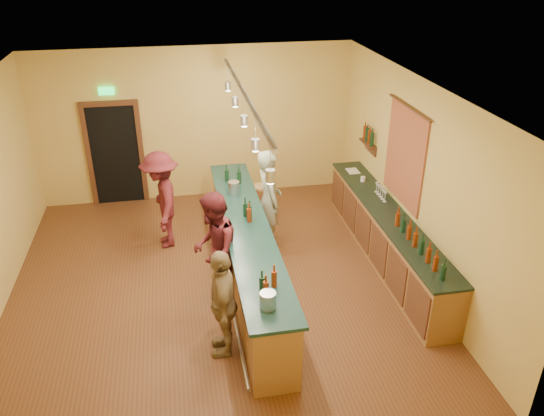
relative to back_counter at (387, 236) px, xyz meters
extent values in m
plane|color=#5E2F1A|center=(-2.97, -0.18, -0.49)|extent=(7.00, 7.00, 0.00)
cube|color=silver|center=(-2.97, -0.18, 2.71)|extent=(6.50, 7.00, 0.02)
cube|color=gold|center=(-2.97, 3.32, 1.11)|extent=(6.50, 0.02, 3.20)
cube|color=gold|center=(-2.97, -3.68, 1.11)|extent=(6.50, 0.02, 3.20)
cube|color=gold|center=(0.28, -0.18, 1.11)|extent=(0.02, 7.00, 3.20)
cube|color=black|center=(-4.67, 3.30, 0.56)|extent=(0.95, 0.06, 2.10)
cube|color=#4B2516|center=(-5.19, 3.28, 0.56)|extent=(0.10, 0.08, 2.10)
cube|color=#4B2516|center=(-4.14, 3.28, 0.56)|extent=(0.10, 0.08, 2.10)
cube|color=#4B2516|center=(-4.67, 3.28, 1.66)|extent=(1.15, 0.08, 0.10)
cube|color=#19E54C|center=(-4.67, 3.27, 1.91)|extent=(0.30, 0.04, 0.15)
cube|color=maroon|center=(0.26, 0.22, 1.36)|extent=(0.03, 1.40, 1.60)
cube|color=#4B2516|center=(0.19, 1.72, 1.06)|extent=(0.16, 0.55, 0.03)
cube|color=#4B2516|center=(0.26, 1.72, 0.96)|extent=(0.03, 0.55, 0.18)
cube|color=olive|center=(0.00, 0.02, -0.04)|extent=(0.55, 4.50, 0.90)
cube|color=black|center=(0.00, 0.02, 0.43)|extent=(0.60, 4.55, 0.04)
cylinder|color=silver|center=(0.00, 1.32, 0.50)|extent=(0.09, 0.09, 0.09)
cube|color=silver|center=(-0.03, 1.82, 0.46)|extent=(0.22, 0.30, 0.01)
cube|color=olive|center=(-2.44, -0.18, 0.01)|extent=(0.60, 5.00, 1.00)
cube|color=#15312C|center=(-2.44, -0.18, 0.54)|extent=(0.70, 5.10, 0.05)
cylinder|color=silver|center=(-2.80, -0.18, -0.34)|extent=(0.05, 5.00, 0.05)
cylinder|color=silver|center=(-2.49, -2.28, 0.67)|extent=(0.20, 0.20, 0.22)
cylinder|color=silver|center=(-2.49, 1.02, 0.67)|extent=(0.20, 0.20, 0.22)
cube|color=silver|center=(-2.44, -0.18, 2.65)|extent=(0.06, 4.60, 0.05)
cylinder|color=silver|center=(-2.44, -2.18, 2.46)|extent=(0.01, 0.01, 0.35)
cylinder|color=#A5A5AD|center=(-2.44, -2.18, 2.26)|extent=(0.11, 0.11, 0.14)
cylinder|color=#FFEABF|center=(-2.44, -2.18, 2.18)|extent=(0.08, 0.08, 0.02)
cylinder|color=silver|center=(-2.44, -1.18, 2.46)|extent=(0.01, 0.01, 0.35)
cylinder|color=#A5A5AD|center=(-2.44, -1.18, 2.26)|extent=(0.11, 0.11, 0.14)
cylinder|color=#FFEABF|center=(-2.44, -1.18, 2.18)|extent=(0.08, 0.08, 0.02)
cylinder|color=silver|center=(-2.44, -0.18, 2.46)|extent=(0.01, 0.01, 0.35)
cylinder|color=#A5A5AD|center=(-2.44, -0.18, 2.26)|extent=(0.11, 0.11, 0.14)
cylinder|color=#FFEABF|center=(-2.44, -0.18, 2.18)|extent=(0.08, 0.08, 0.02)
cylinder|color=silver|center=(-2.44, 0.82, 2.46)|extent=(0.01, 0.01, 0.35)
cylinder|color=#A5A5AD|center=(-2.44, 0.82, 2.26)|extent=(0.11, 0.11, 0.14)
cylinder|color=#FFEABF|center=(-2.44, 0.82, 2.18)|extent=(0.08, 0.08, 0.02)
cylinder|color=silver|center=(-2.44, 1.82, 2.46)|extent=(0.01, 0.01, 0.35)
cylinder|color=#A5A5AD|center=(-2.44, 1.82, 2.26)|extent=(0.11, 0.11, 0.14)
cylinder|color=#FFEABF|center=(-2.44, 1.82, 2.18)|extent=(0.08, 0.08, 0.02)
imported|color=gray|center=(-1.89, 0.87, 0.45)|extent=(0.50, 0.72, 1.87)
imported|color=#59191E|center=(-2.99, -0.58, 0.42)|extent=(0.88, 1.02, 1.82)
imported|color=#997A51|center=(-2.99, -1.72, 0.30)|extent=(0.46, 0.95, 1.57)
imported|color=#59191E|center=(-3.75, 1.30, 0.41)|extent=(0.74, 1.20, 1.80)
cylinder|color=#AC854D|center=(-1.86, 2.02, 0.18)|extent=(0.33, 0.33, 0.04)
cylinder|color=#AC854D|center=(-1.73, 2.02, -0.16)|extent=(0.04, 0.04, 0.65)
cylinder|color=#AC854D|center=(-1.92, 2.13, -0.16)|extent=(0.04, 0.04, 0.65)
cylinder|color=#AC854D|center=(-1.92, 1.91, -0.16)|extent=(0.04, 0.04, 0.65)
camera|label=1|loc=(-3.42, -7.37, 4.56)|focal=35.00mm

